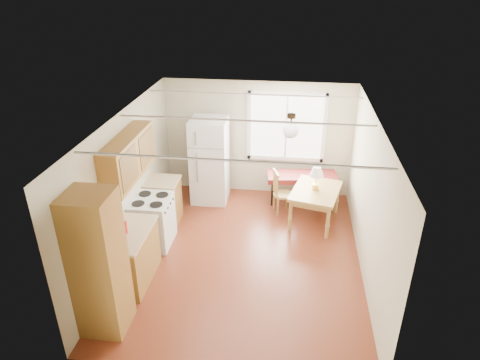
% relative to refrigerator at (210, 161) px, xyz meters
% --- Properties ---
extents(room_shell, '(4.60, 5.60, 2.62)m').
position_rel_refrigerator_xyz_m(room_shell, '(0.96, -1.98, 0.34)').
color(room_shell, '#511D10').
rests_on(room_shell, ground).
extents(kitchen_run, '(0.65, 3.40, 2.20)m').
position_rel_refrigerator_xyz_m(kitchen_run, '(-0.75, -2.62, -0.07)').
color(kitchen_run, brown).
rests_on(kitchen_run, ground).
extents(window_unit, '(1.64, 0.05, 1.51)m').
position_rel_refrigerator_xyz_m(window_unit, '(1.56, 0.49, 0.64)').
color(window_unit, white).
rests_on(window_unit, room_shell).
extents(pendant_light, '(0.26, 0.26, 0.40)m').
position_rel_refrigerator_xyz_m(pendant_light, '(1.66, -1.58, 1.33)').
color(pendant_light, '#322416').
rests_on(pendant_light, room_shell).
extents(refrigerator, '(0.75, 0.78, 1.82)m').
position_rel_refrigerator_xyz_m(refrigerator, '(0.00, 0.00, 0.00)').
color(refrigerator, white).
rests_on(refrigerator, ground).
extents(bench, '(1.51, 0.71, 0.67)m').
position_rel_refrigerator_xyz_m(bench, '(1.95, 0.07, -0.31)').
color(bench, maroon).
rests_on(bench, ground).
extents(dining_table, '(1.10, 1.30, 0.71)m').
position_rel_refrigerator_xyz_m(dining_table, '(2.21, -0.67, -0.30)').
color(dining_table, olive).
rests_on(dining_table, ground).
extents(chair, '(0.45, 0.44, 0.92)m').
position_rel_refrigerator_xyz_m(chair, '(1.49, -0.41, -0.38)').
color(chair, olive).
rests_on(chair, ground).
extents(table_lamp, '(0.27, 0.27, 0.47)m').
position_rel_refrigerator_xyz_m(table_lamp, '(2.20, -0.65, 0.14)').
color(table_lamp, gold).
rests_on(table_lamp, dining_table).
extents(coffee_maker, '(0.25, 0.29, 0.39)m').
position_rel_refrigerator_xyz_m(coffee_maker, '(-0.76, -3.24, 0.13)').
color(coffee_maker, black).
rests_on(coffee_maker, kitchen_run).
extents(kettle, '(0.13, 0.13, 0.24)m').
position_rel_refrigerator_xyz_m(kettle, '(-0.79, -2.86, 0.09)').
color(kettle, red).
rests_on(kettle, kitchen_run).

